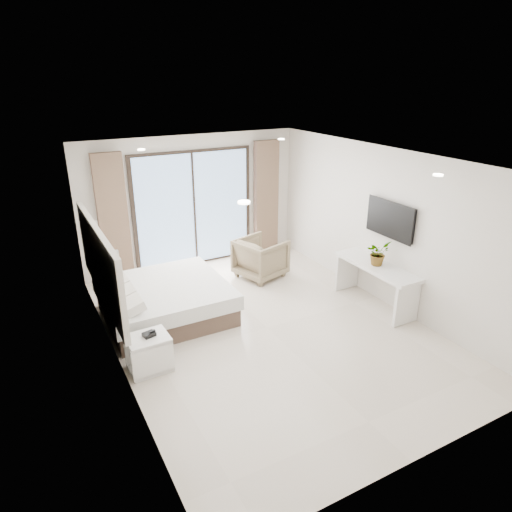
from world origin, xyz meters
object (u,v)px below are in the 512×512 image
object	(u,v)px
bed	(164,300)
armchair	(261,256)
nightstand	(149,353)
console_desk	(376,275)

from	to	relation	value
bed	armchair	xyz separation A→B (m)	(2.20, 0.66, 0.14)
bed	nightstand	xyz separation A→B (m)	(-0.65, -1.33, -0.04)
nightstand	bed	bearing A→B (deg)	62.45
bed	console_desk	xyz separation A→B (m)	(3.36, -1.35, 0.27)
console_desk	bed	bearing A→B (deg)	158.02
armchair	bed	bearing A→B (deg)	89.82
bed	nightstand	bearing A→B (deg)	-115.82
armchair	console_desk	bearing A→B (deg)	-167.16
bed	console_desk	distance (m)	3.63
bed	armchair	bearing A→B (deg)	16.74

